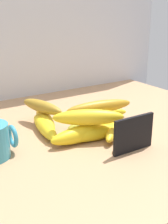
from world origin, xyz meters
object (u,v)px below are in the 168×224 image
object	(u,v)px
chalkboard_sign	(133,135)
banana_3	(95,113)
banana_0	(84,133)
banana_10	(100,107)
banana_9	(88,117)
banana_5	(93,124)
banana_8	(42,106)
banana_7	(45,120)
banana_1	(98,133)
banana_4	(100,119)
banana_6	(45,127)
banana_2	(115,127)

from	to	relation	value
chalkboard_sign	banana_3	xyz separation A→B (cm)	(4.77, 22.31, -2.19)
banana_0	banana_10	distance (cm)	11.71
chalkboard_sign	banana_9	size ratio (longest dim) A/B	0.63
banana_5	banana_9	distance (cm)	7.22
banana_8	banana_7	bearing A→B (deg)	-78.01
banana_5	banana_3	bearing A→B (deg)	52.28
banana_1	banana_9	xyz separation A→B (cm)	(-2.54, 0.81, 4.34)
chalkboard_sign	banana_4	world-z (taller)	chalkboard_sign
banana_0	banana_9	xyz separation A→B (cm)	(0.95, -0.31, 4.05)
banana_3	banana_4	bearing A→B (deg)	-109.67
banana_0	banana_3	size ratio (longest dim) A/B	0.99
banana_4	banana_5	distance (cm)	4.90
banana_8	banana_0	bearing A→B (deg)	-74.55
banana_6	banana_10	xyz separation A→B (cm)	(15.35, -3.12, 3.62)
banana_1	banana_8	bearing A→B (deg)	115.27
banana_5	banana_6	world-z (taller)	banana_5
banana_2	banana_7	xyz separation A→B (cm)	(-13.14, 14.41, 0.25)
banana_3	banana_6	world-z (taller)	banana_6
chalkboard_sign	banana_0	bearing A→B (deg)	121.83
banana_4	banana_0	bearing A→B (deg)	-145.49
banana_5	banana_8	size ratio (longest dim) A/B	1.07
banana_1	banana_5	xyz separation A→B (cm)	(1.69, 5.04, 0.30)
banana_4	banana_8	xyz separation A→B (cm)	(-13.55, 8.68, 3.66)
banana_3	banana_10	xyz separation A→B (cm)	(-2.10, -5.35, 3.74)
banana_0	banana_8	bearing A→B (deg)	105.45
banana_7	banana_8	world-z (taller)	banana_8
banana_7	banana_0	bearing A→B (deg)	-74.27
banana_0	banana_6	xyz separation A→B (cm)	(-6.17, 9.58, -0.30)
banana_7	banana_9	distance (cm)	15.67
banana_2	banana_8	world-z (taller)	banana_8
banana_7	banana_10	world-z (taller)	banana_10
banana_3	banana_7	xyz separation A→B (cm)	(-15.22, 2.16, 0.23)
banana_8	banana_9	xyz separation A→B (cm)	(5.12, -15.43, 0.65)
banana_1	banana_5	distance (cm)	5.32
banana_3	chalkboard_sign	bearing A→B (deg)	-102.06
chalkboard_sign	banana_1	distance (cm)	10.07
chalkboard_sign	banana_4	bearing A→B (deg)	80.45
banana_0	banana_5	distance (cm)	6.49
banana_0	banana_10	world-z (taller)	banana_10
chalkboard_sign	banana_0	size ratio (longest dim) A/B	0.59
chalkboard_sign	banana_5	size ratio (longest dim) A/B	0.68
banana_9	banana_10	size ratio (longest dim) A/B	0.90
banana_4	banana_10	distance (cm)	3.59
banana_0	banana_6	distance (cm)	11.40
chalkboard_sign	banana_6	world-z (taller)	chalkboard_sign
chalkboard_sign	banana_2	world-z (taller)	chalkboard_sign
chalkboard_sign	banana_10	xyz separation A→B (cm)	(2.66, 16.96, 1.55)
banana_7	banana_8	bearing A→B (deg)	101.99
banana_0	banana_4	distance (cm)	11.37
banana_1	banana_2	bearing A→B (deg)	6.83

